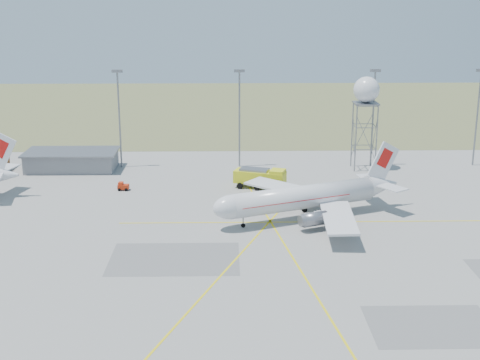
{
  "coord_description": "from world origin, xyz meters",
  "views": [
    {
      "loc": [
        -12.6,
        -71.56,
        35.78
      ],
      "look_at": [
        -10.4,
        40.0,
        4.29
      ],
      "focal_mm": 50.0,
      "sensor_mm": 36.0,
      "label": 1
    }
  ],
  "objects_px": {
    "radar_tower": "(365,118)",
    "baggage_tug": "(123,187)",
    "fire_truck": "(261,179)",
    "airliner_main": "(306,197)"
  },
  "relations": [
    {
      "from": "airliner_main",
      "to": "radar_tower",
      "type": "height_order",
      "value": "radar_tower"
    },
    {
      "from": "airliner_main",
      "to": "baggage_tug",
      "type": "height_order",
      "value": "airliner_main"
    },
    {
      "from": "fire_truck",
      "to": "baggage_tug",
      "type": "relative_size",
      "value": 4.83
    },
    {
      "from": "fire_truck",
      "to": "baggage_tug",
      "type": "distance_m",
      "value": 25.94
    },
    {
      "from": "airliner_main",
      "to": "fire_truck",
      "type": "xyz_separation_m",
      "value": [
        -6.39,
        17.49,
        -1.71
      ]
    },
    {
      "from": "baggage_tug",
      "to": "airliner_main",
      "type": "bearing_deg",
      "value": -23.52
    },
    {
      "from": "airliner_main",
      "to": "radar_tower",
      "type": "xyz_separation_m",
      "value": [
        15.65,
        31.61,
        7.25
      ]
    },
    {
      "from": "fire_truck",
      "to": "airliner_main",
      "type": "bearing_deg",
      "value": -50.71
    },
    {
      "from": "radar_tower",
      "to": "baggage_tug",
      "type": "relative_size",
      "value": 9.18
    },
    {
      "from": "airliner_main",
      "to": "radar_tower",
      "type": "bearing_deg",
      "value": -138.91
    }
  ]
}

